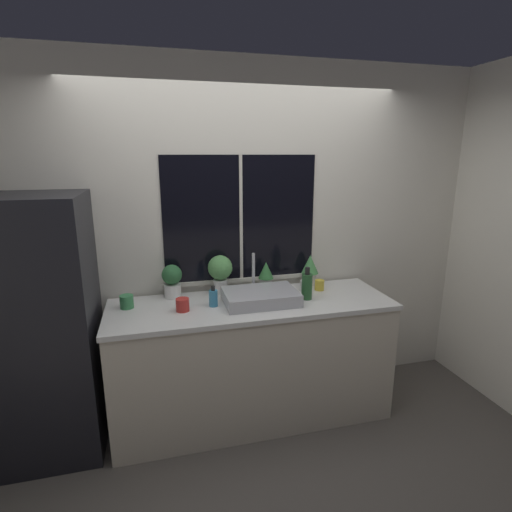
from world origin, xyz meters
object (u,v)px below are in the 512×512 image
(potted_plant_far_left, at_px, (172,280))
(potted_plant_center_right, at_px, (266,275))
(potted_plant_far_right, at_px, (310,268))
(potted_plant_center_left, at_px, (220,271))
(mug_green, at_px, (127,302))
(soap_bottle, at_px, (213,298))
(refrigerator, at_px, (45,328))
(mug_yellow, at_px, (319,285))
(bottle_tall, at_px, (307,286))
(mug_red, at_px, (183,305))
(mug_white, at_px, (305,286))
(sink, at_px, (260,296))

(potted_plant_far_left, xyz_separation_m, potted_plant_center_right, (0.74, 0.00, -0.02))
(potted_plant_far_right, bearing_deg, potted_plant_center_right, 180.00)
(potted_plant_center_left, xyz_separation_m, mug_green, (-0.69, -0.14, -0.14))
(potted_plant_far_left, bearing_deg, soap_bottle, -43.76)
(refrigerator, bearing_deg, mug_green, 9.03)
(mug_yellow, bearing_deg, potted_plant_center_right, 162.88)
(potted_plant_far_left, bearing_deg, refrigerator, -165.11)
(bottle_tall, height_order, mug_red, bottle_tall)
(mug_white, bearing_deg, refrigerator, -176.89)
(potted_plant_far_left, height_order, potted_plant_center_right, potted_plant_far_left)
(potted_plant_center_right, height_order, soap_bottle, potted_plant_center_right)
(sink, distance_m, potted_plant_center_right, 0.31)
(potted_plant_center_right, height_order, bottle_tall, bottle_tall)
(mug_yellow, bearing_deg, bottle_tall, -136.73)
(potted_plant_far_left, xyz_separation_m, mug_green, (-0.33, -0.14, -0.09))
(potted_plant_center_right, bearing_deg, potted_plant_far_right, 0.00)
(mug_white, bearing_deg, mug_red, -169.86)
(refrigerator, relative_size, mug_yellow, 21.27)
(mug_yellow, bearing_deg, potted_plant_far_left, 173.72)
(potted_plant_center_left, relative_size, mug_yellow, 3.66)
(potted_plant_center_left, xyz_separation_m, mug_red, (-0.32, -0.30, -0.14))
(potted_plant_far_left, height_order, potted_plant_far_right, potted_plant_far_right)
(potted_plant_far_right, bearing_deg, refrigerator, -173.44)
(sink, xyz_separation_m, soap_bottle, (-0.35, 0.01, 0.02))
(refrigerator, height_order, potted_plant_far_left, refrigerator)
(potted_plant_far_left, height_order, mug_green, potted_plant_far_left)
(refrigerator, distance_m, sink, 1.47)
(potted_plant_far_left, bearing_deg, mug_yellow, -6.28)
(potted_plant_center_left, distance_m, bottle_tall, 0.68)
(refrigerator, xyz_separation_m, mug_white, (1.87, 0.10, 0.10))
(potted_plant_center_left, bearing_deg, potted_plant_center_right, 0.00)
(potted_plant_center_right, xyz_separation_m, potted_plant_far_right, (0.38, 0.00, 0.03))
(refrigerator, xyz_separation_m, mug_red, (0.90, -0.07, 0.10))
(refrigerator, xyz_separation_m, soap_bottle, (1.12, -0.03, 0.12))
(soap_bottle, xyz_separation_m, mug_yellow, (0.87, 0.13, -0.02))
(potted_plant_center_left, bearing_deg, potted_plant_far_left, 180.00)
(refrigerator, bearing_deg, potted_plant_far_right, 6.56)
(mug_white, bearing_deg, potted_plant_far_left, 173.08)
(refrigerator, bearing_deg, bottle_tall, -2.03)
(soap_bottle, bearing_deg, bottle_tall, -2.45)
(potted_plant_far_right, height_order, mug_yellow, potted_plant_far_right)
(soap_bottle, distance_m, mug_yellow, 0.89)
(potted_plant_far_left, bearing_deg, mug_white, -6.92)
(potted_plant_center_right, bearing_deg, mug_red, -156.55)
(potted_plant_center_left, bearing_deg, mug_yellow, -9.20)
(sink, height_order, mug_red, sink)
(potted_plant_center_left, relative_size, soap_bottle, 2.01)
(potted_plant_center_left, relative_size, mug_green, 3.21)
(potted_plant_far_left, bearing_deg, potted_plant_center_right, 0.00)
(potted_plant_center_right, relative_size, mug_red, 2.47)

